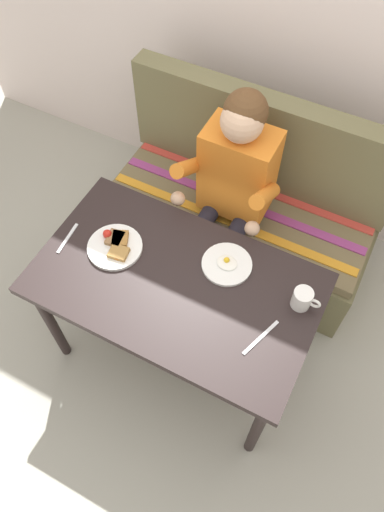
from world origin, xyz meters
TOP-DOWN VIEW (x-y plane):
  - ground_plane at (0.00, 0.00)m, footprint 8.00×8.00m
  - table at (0.00, 0.00)m, footprint 1.20×0.70m
  - couch at (0.00, 0.76)m, footprint 1.44×0.56m
  - person at (-0.01, 0.59)m, footprint 0.45×0.61m
  - plate_breakfast at (-0.31, 0.03)m, footprint 0.24×0.24m
  - plate_eggs at (0.16, 0.17)m, footprint 0.22×0.22m
  - coffee_mug at (0.50, 0.14)m, footprint 0.12×0.08m
  - fork at (-0.53, -0.03)m, footprint 0.03×0.17m
  - knife at (0.42, -0.07)m, footprint 0.08×0.19m

SIDE VIEW (x-z plane):
  - ground_plane at x=0.00m, z-range 0.00..0.00m
  - couch at x=0.00m, z-range -0.17..0.83m
  - table at x=0.00m, z-range 0.28..1.01m
  - fork at x=-0.53m, z-range 0.73..0.73m
  - knife at x=0.42m, z-range 0.73..0.73m
  - plate_eggs at x=0.16m, z-range 0.72..0.76m
  - person at x=-0.01m, z-range 0.13..1.35m
  - plate_breakfast at x=-0.31m, z-range 0.72..0.77m
  - coffee_mug at x=0.50m, z-range 0.73..0.83m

